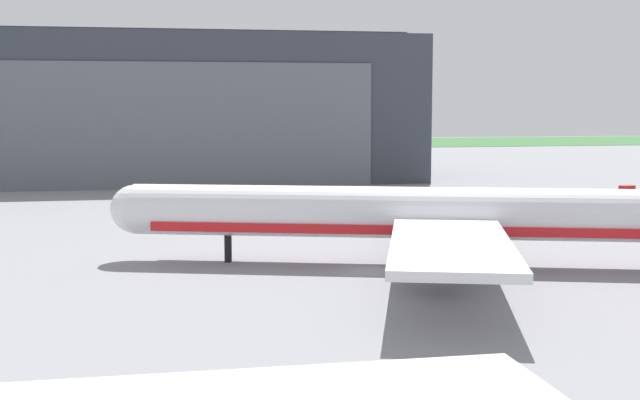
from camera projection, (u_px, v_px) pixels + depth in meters
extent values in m
plane|color=gray|center=(374.00, 271.00, 62.99)|extent=(440.00, 440.00, 0.00)
cube|color=#3C6D3C|center=(205.00, 144.00, 245.84)|extent=(440.00, 56.00, 0.08)
cube|color=#383D47|center=(162.00, 109.00, 137.48)|extent=(77.20, 34.21, 21.83)
cube|color=slate|center=(164.00, 126.00, 120.90)|extent=(58.67, 0.30, 17.47)
cube|color=#383D47|center=(160.00, 34.00, 136.19)|extent=(77.20, 8.21, 1.20)
cylinder|color=silver|center=(432.00, 213.00, 64.36)|extent=(44.12, 17.08, 3.82)
sphere|color=silver|center=(135.00, 209.00, 66.81)|extent=(3.67, 3.67, 3.67)
cube|color=red|center=(432.00, 227.00, 64.48)|extent=(40.69, 16.04, 0.67)
cube|color=silver|center=(441.00, 202.00, 75.45)|extent=(12.98, 21.67, 0.56)
cube|color=silver|center=(451.00, 244.00, 53.18)|extent=(12.98, 21.67, 0.56)
cylinder|color=gray|center=(431.00, 220.00, 74.08)|extent=(4.09, 3.09, 2.10)
cylinder|color=gray|center=(436.00, 261.00, 55.04)|extent=(4.09, 3.09, 2.10)
cylinder|color=black|center=(228.00, 249.00, 66.35)|extent=(0.56, 0.56, 2.05)
cylinder|color=black|center=(455.00, 248.00, 66.48)|extent=(0.56, 0.56, 2.05)
cylinder|color=black|center=(458.00, 258.00, 62.51)|extent=(0.56, 0.56, 2.05)
cube|color=#AD1E19|center=(627.00, 192.00, 105.50)|extent=(1.97, 1.58, 1.68)
cube|color=#AD1E19|center=(639.00, 196.00, 103.90)|extent=(2.46, 3.08, 1.11)
cylinder|color=black|center=(633.00, 199.00, 105.88)|extent=(0.46, 0.75, 0.70)
cylinder|color=black|center=(622.00, 200.00, 104.96)|extent=(0.46, 0.75, 0.70)
cylinder|color=black|center=(638.00, 202.00, 102.99)|extent=(0.46, 0.75, 0.70)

